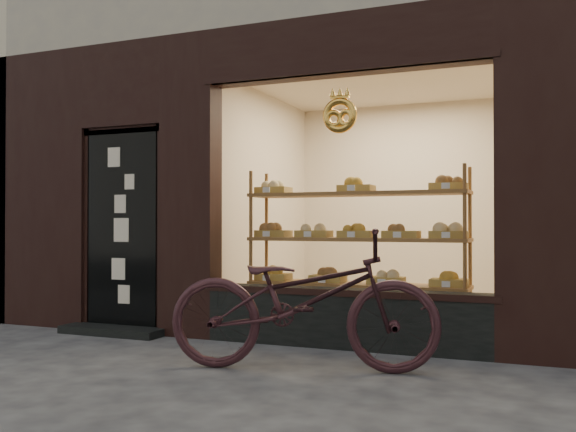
% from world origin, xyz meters
% --- Properties ---
extents(ground, '(90.00, 90.00, 0.00)m').
position_xyz_m(ground, '(0.00, 0.00, 0.00)').
color(ground, '#323335').
extents(display_shelf, '(2.20, 0.45, 1.70)m').
position_xyz_m(display_shelf, '(0.45, 2.55, 0.85)').
color(display_shelf, brown).
rests_on(display_shelf, ground).
extents(bicycle, '(2.25, 1.24, 1.12)m').
position_xyz_m(bicycle, '(0.43, 1.13, 0.56)').
color(bicycle, '#361A1F').
rests_on(bicycle, ground).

